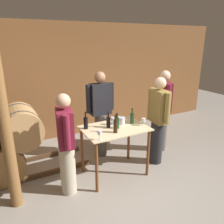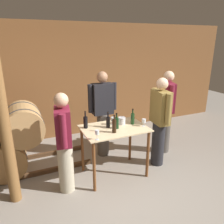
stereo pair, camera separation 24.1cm
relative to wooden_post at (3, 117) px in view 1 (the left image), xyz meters
The scene contains 17 objects.
ground_plane 2.29m from the wooden_post, 21.18° to the right, with size 14.00×14.00×0.00m, color gray.
back_wall 2.68m from the wooden_post, 50.00° to the left, with size 8.40×0.05×2.70m.
tasting_table 1.76m from the wooden_post, ahead, with size 1.09×0.75×0.89m.
wooden_post is the anchor object (origin of this frame).
wine_bottle_far_left 1.26m from the wooden_post, ahead, with size 0.07×0.07×0.30m.
wine_bottle_left 1.60m from the wooden_post, ahead, with size 0.07×0.07×0.28m.
wine_bottle_center 1.60m from the wooden_post, ahead, with size 0.07×0.07×0.30m.
wine_bottle_right 1.70m from the wooden_post, ahead, with size 0.08×0.08×0.27m.
wine_bottle_far_right 2.04m from the wooden_post, ahead, with size 0.07×0.07×0.28m.
wine_glass_near_left 1.30m from the wooden_post, 13.68° to the right, with size 0.06×0.06×0.15m.
wine_glass_near_center 1.72m from the wooden_post, ahead, with size 0.06×0.06×0.14m.
wine_glass_near_right 2.16m from the wooden_post, ahead, with size 0.07×0.07×0.13m.
ice_bucket 1.88m from the wooden_post, ahead, with size 0.13×0.13×0.12m.
person_host 2.58m from the wooden_post, ahead, with size 0.25×0.59×1.68m.
person_visitor_with_scarf 1.93m from the wooden_post, 23.80° to the left, with size 0.59×0.24×1.74m.
person_visitor_bearded 0.92m from the wooden_post, ahead, with size 0.29×0.58×1.60m.
person_visitor_near_door 3.02m from the wooden_post, ahead, with size 0.34×0.56×1.73m.
Camera 1 is at (-1.71, -2.31, 2.29)m, focal length 35.00 mm.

